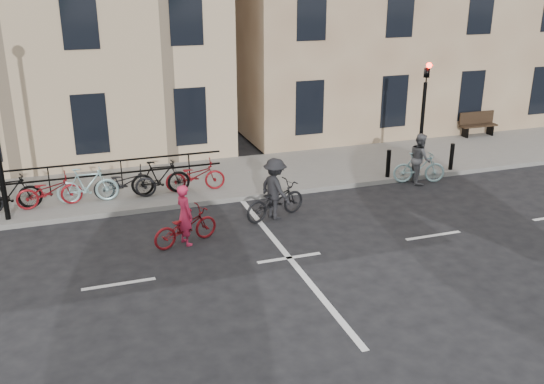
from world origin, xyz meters
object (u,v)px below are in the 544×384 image
object	(u,v)px
traffic_light	(424,104)
cyclist_grey	(420,163)
bench	(477,123)
cyclist_pink	(185,224)
cyclist_dark	(275,195)

from	to	relation	value
traffic_light	cyclist_grey	world-z (taller)	traffic_light
traffic_light	bench	distance (m)	6.14
cyclist_pink	cyclist_grey	bearing A→B (deg)	-93.58
cyclist_pink	cyclist_grey	distance (m)	8.35
bench	cyclist_grey	xyz separation A→B (m)	(-5.12, -3.93, -0.01)
cyclist_dark	traffic_light	bearing A→B (deg)	-90.97
bench	cyclist_pink	world-z (taller)	cyclist_pink
cyclist_grey	cyclist_pink	bearing A→B (deg)	121.13
bench	cyclist_pink	size ratio (longest dim) A/B	0.86
traffic_light	bench	xyz separation A→B (m)	(4.80, 3.39, -1.78)
bench	cyclist_dark	xyz separation A→B (m)	(-10.50, -5.24, 0.00)
cyclist_pink	cyclist_dark	size ratio (longest dim) A/B	0.91
traffic_light	cyclist_dark	distance (m)	6.25
traffic_light	cyclist_dark	bearing A→B (deg)	-162.03
traffic_light	cyclist_grey	bearing A→B (deg)	-120.53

